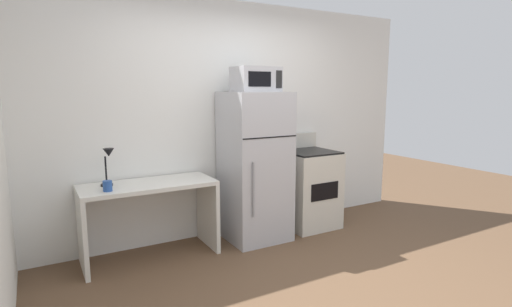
{
  "coord_description": "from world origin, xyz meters",
  "views": [
    {
      "loc": [
        -1.94,
        -2.38,
        1.64
      ],
      "look_at": [
        0.04,
        1.1,
        0.99
      ],
      "focal_mm": 27.8,
      "sensor_mm": 36.0,
      "label": 1
    }
  ],
  "objects_px": {
    "refrigerator": "(255,167)",
    "microwave": "(256,79)",
    "desk": "(149,205)",
    "desk_lamp": "(108,161)",
    "oven_range": "(308,188)",
    "coffee_mug": "(108,186)"
  },
  "relations": [
    {
      "from": "microwave",
      "to": "oven_range",
      "type": "height_order",
      "value": "microwave"
    },
    {
      "from": "coffee_mug",
      "to": "oven_range",
      "type": "height_order",
      "value": "oven_range"
    },
    {
      "from": "oven_range",
      "to": "refrigerator",
      "type": "bearing_deg",
      "value": -178.37
    },
    {
      "from": "desk",
      "to": "desk_lamp",
      "type": "bearing_deg",
      "value": 169.25
    },
    {
      "from": "coffee_mug",
      "to": "oven_range",
      "type": "bearing_deg",
      "value": 2.79
    },
    {
      "from": "desk",
      "to": "oven_range",
      "type": "height_order",
      "value": "oven_range"
    },
    {
      "from": "desk",
      "to": "refrigerator",
      "type": "height_order",
      "value": "refrigerator"
    },
    {
      "from": "desk_lamp",
      "to": "coffee_mug",
      "type": "distance_m",
      "value": 0.28
    },
    {
      "from": "coffee_mug",
      "to": "microwave",
      "type": "xyz_separation_m",
      "value": [
        1.54,
        0.07,
        0.95
      ]
    },
    {
      "from": "coffee_mug",
      "to": "refrigerator",
      "type": "bearing_deg",
      "value": 3.36
    },
    {
      "from": "desk",
      "to": "coffee_mug",
      "type": "distance_m",
      "value": 0.49
    },
    {
      "from": "oven_range",
      "to": "microwave",
      "type": "bearing_deg",
      "value": -176.77
    },
    {
      "from": "desk_lamp",
      "to": "oven_range",
      "type": "xyz_separation_m",
      "value": [
        2.25,
        -0.09,
        -0.52
      ]
    },
    {
      "from": "refrigerator",
      "to": "oven_range",
      "type": "relative_size",
      "value": 1.47
    },
    {
      "from": "coffee_mug",
      "to": "refrigerator",
      "type": "height_order",
      "value": "refrigerator"
    },
    {
      "from": "desk",
      "to": "microwave",
      "type": "relative_size",
      "value": 2.75
    },
    {
      "from": "refrigerator",
      "to": "microwave",
      "type": "distance_m",
      "value": 0.94
    },
    {
      "from": "desk",
      "to": "desk_lamp",
      "type": "relative_size",
      "value": 3.58
    },
    {
      "from": "coffee_mug",
      "to": "refrigerator",
      "type": "relative_size",
      "value": 0.06
    },
    {
      "from": "refrigerator",
      "to": "microwave",
      "type": "bearing_deg",
      "value": -89.68
    },
    {
      "from": "refrigerator",
      "to": "oven_range",
      "type": "distance_m",
      "value": 0.83
    },
    {
      "from": "refrigerator",
      "to": "desk_lamp",
      "type": "bearing_deg",
      "value": 175.73
    }
  ]
}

